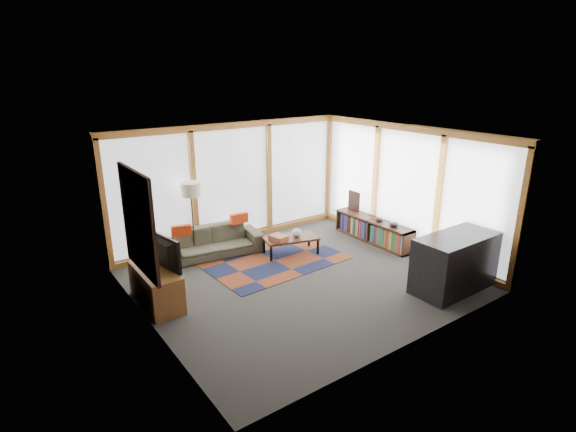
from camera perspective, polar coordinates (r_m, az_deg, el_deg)
ground at (r=8.27m, az=1.62°, el=-7.97°), size 5.50×5.50×0.00m
room_envelope at (r=8.44m, az=2.11°, el=3.73°), size 5.52×5.02×2.62m
rug at (r=8.99m, az=-1.67°, el=-5.69°), size 2.76×1.86×0.01m
sofa at (r=9.30m, az=-9.49°, el=-3.23°), size 2.05×1.03×0.57m
pillow_left at (r=8.90m, az=-13.40°, el=-1.80°), size 0.40×0.20×0.21m
pillow_right at (r=9.41m, az=-6.23°, el=-0.30°), size 0.38×0.12×0.21m
floor_lamp at (r=9.14m, az=-12.01°, el=-0.53°), size 0.39×0.39×1.55m
coffee_table at (r=9.26m, az=0.36°, el=-3.77°), size 1.19×0.81×0.36m
book_stack at (r=9.01m, az=-1.22°, el=-2.80°), size 0.32×0.37×0.11m
vase at (r=9.19m, az=1.12°, el=-2.14°), size 0.25×0.25×0.18m
bookshelf at (r=10.08m, az=10.73°, el=-1.80°), size 0.37×2.04×0.51m
bowl_a at (r=9.59m, az=13.31°, el=-1.07°), size 0.23×0.23×0.10m
bowl_b at (r=9.86m, az=11.53°, el=-0.45°), size 0.20×0.20×0.09m
shelf_picture at (r=10.49m, az=8.37°, el=1.91°), size 0.05×0.35×0.45m
tv_console at (r=7.63m, az=-16.41°, el=-8.56°), size 0.51×1.22×0.61m
television at (r=7.41m, az=-16.21°, el=-4.45°), size 0.29×0.96×0.55m
bar_counter at (r=8.24m, az=20.42°, el=-5.57°), size 1.55×0.73×0.98m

